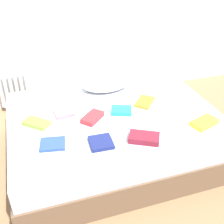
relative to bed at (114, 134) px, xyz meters
The scene contains 14 objects.
ground_plane 0.25m from the bed, ahead, with size 8.00×8.00×0.00m, color #93704C.
bed is the anchor object (origin of this frame).
radiator 1.51m from the bed, 127.44° to the left, with size 0.36×0.04×0.47m.
pillow 0.60m from the bed, 81.92° to the left, with size 0.52×0.35×0.13m, color white.
textbook_navy 0.56m from the bed, 120.50° to the right, with size 0.19×0.19×0.03m, color navy.
textbook_pink 0.55m from the bed, 164.74° to the left, with size 0.17×0.17×0.03m, color pink.
textbook_white 0.71m from the bed, 11.19° to the right, with size 0.18×0.13×0.03m, color white.
textbook_orange 0.45m from the bed, 12.30° to the left, with size 0.24×0.15×0.03m, color orange.
textbook_blue 0.75m from the bed, 153.38° to the right, with size 0.20×0.17×0.02m, color #2847B7.
textbook_teal 0.28m from the bed, ahead, with size 0.19×0.15×0.04m, color teal.
textbook_maroon 0.57m from the bed, 77.49° to the right, with size 0.25×0.15×0.05m, color maroon.
textbook_red 0.36m from the bed, 167.60° to the right, with size 0.23×0.12×0.05m, color red.
textbook_yellow 0.88m from the bed, 31.65° to the right, with size 0.25×0.14×0.04m, color yellow.
textbook_lime 0.77m from the bed, behind, with size 0.23×0.13×0.04m, color #8CC638.
Camera 1 is at (-0.72, -2.16, 1.94)m, focal length 45.00 mm.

